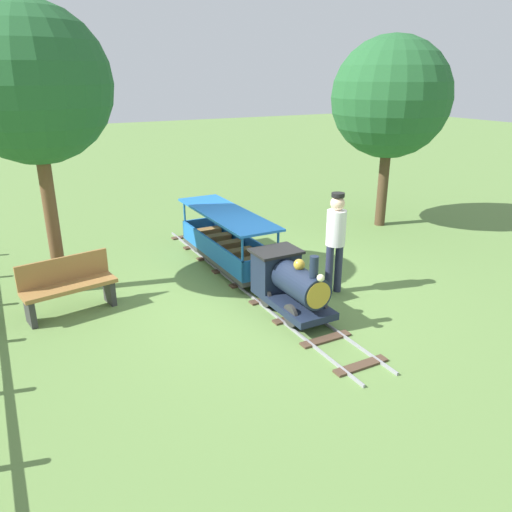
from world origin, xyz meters
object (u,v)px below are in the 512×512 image
(locomotive, at_px, (289,282))
(oak_tree_near, at_px, (391,98))
(passenger_car, at_px, (227,244))
(conductor_person, at_px, (336,235))
(park_bench, at_px, (68,286))
(oak_tree_far, at_px, (32,85))

(locomotive, distance_m, oak_tree_near, 5.58)
(passenger_car, relative_size, conductor_person, 1.67)
(locomotive, relative_size, oak_tree_near, 0.35)
(passenger_car, height_order, park_bench, passenger_car)
(oak_tree_far, bearing_deg, oak_tree_near, -176.41)
(conductor_person, distance_m, oak_tree_far, 4.86)
(conductor_person, relative_size, oak_tree_near, 0.40)
(park_bench, distance_m, oak_tree_far, 2.85)
(park_bench, bearing_deg, conductor_person, 161.81)
(oak_tree_near, height_order, oak_tree_far, oak_tree_far)
(park_bench, bearing_deg, oak_tree_near, -169.51)
(locomotive, xyz_separation_m, conductor_person, (-0.99, -0.27, 0.47))
(passenger_car, height_order, oak_tree_near, oak_tree_near)
(oak_tree_near, bearing_deg, passenger_car, 9.49)
(conductor_person, xyz_separation_m, oak_tree_near, (-3.23, -2.55, 1.84))
(conductor_person, bearing_deg, oak_tree_near, -141.77)
(passenger_car, bearing_deg, conductor_person, 118.35)
(passenger_car, xyz_separation_m, park_bench, (2.80, 0.59, -0.01))
(locomotive, distance_m, conductor_person, 1.13)
(passenger_car, bearing_deg, park_bench, 11.99)
(oak_tree_far, bearing_deg, locomotive, 139.86)
(conductor_person, distance_m, oak_tree_near, 4.51)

